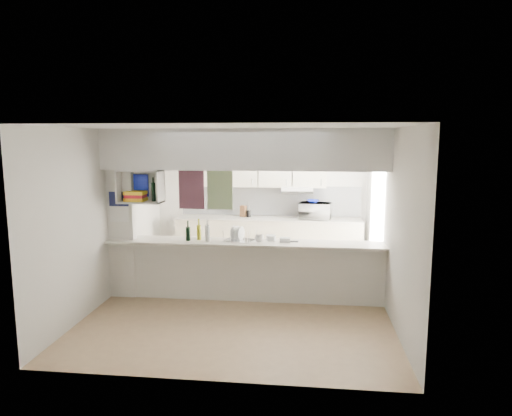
# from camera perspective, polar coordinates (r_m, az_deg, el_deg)

# --- Properties ---
(floor) EXTENTS (4.80, 4.80, 0.00)m
(floor) POSITION_cam_1_polar(r_m,az_deg,el_deg) (7.16, -1.50, -11.39)
(floor) COLOR #9D7C5B
(floor) RESTS_ON ground
(ceiling) EXTENTS (4.80, 4.80, 0.00)m
(ceiling) POSITION_cam_1_polar(r_m,az_deg,el_deg) (6.73, -1.59, 9.89)
(ceiling) COLOR white
(ceiling) RESTS_ON wall_back
(wall_back) EXTENTS (4.20, 0.00, 4.20)m
(wall_back) POSITION_cam_1_polar(r_m,az_deg,el_deg) (9.19, 0.53, 1.43)
(wall_back) COLOR silver
(wall_back) RESTS_ON floor
(wall_left) EXTENTS (0.00, 4.80, 4.80)m
(wall_left) POSITION_cam_1_polar(r_m,az_deg,el_deg) (7.41, -17.84, -0.72)
(wall_left) COLOR silver
(wall_left) RESTS_ON floor
(wall_right) EXTENTS (0.00, 4.80, 4.80)m
(wall_right) POSITION_cam_1_polar(r_m,az_deg,el_deg) (6.86, 16.10, -1.37)
(wall_right) COLOR silver
(wall_right) RESTS_ON floor
(servery_partition) EXTENTS (4.20, 0.50, 2.60)m
(servery_partition) POSITION_cam_1_polar(r_m,az_deg,el_deg) (6.80, -3.00, 1.93)
(servery_partition) COLOR silver
(servery_partition) RESTS_ON floor
(cubby_shelf) EXTENTS (0.65, 0.35, 0.50)m
(cubby_shelf) POSITION_cam_1_polar(r_m,az_deg,el_deg) (7.10, -14.27, 2.37)
(cubby_shelf) COLOR white
(cubby_shelf) RESTS_ON bulkhead
(kitchen_run) EXTENTS (3.60, 0.63, 2.24)m
(kitchen_run) POSITION_cam_1_polar(r_m,az_deg,el_deg) (8.99, 1.37, -1.80)
(kitchen_run) COLOR beige
(kitchen_run) RESTS_ON floor
(microwave) EXTENTS (0.64, 0.49, 0.32)m
(microwave) POSITION_cam_1_polar(r_m,az_deg,el_deg) (8.83, 7.42, -0.37)
(microwave) COLOR white
(microwave) RESTS_ON bench_top
(bowl) EXTENTS (0.23, 0.23, 0.06)m
(bowl) POSITION_cam_1_polar(r_m,az_deg,el_deg) (8.79, 7.15, 0.84)
(bowl) COLOR #0D1A98
(bowl) RESTS_ON microwave
(dish_rack) EXTENTS (0.51, 0.45, 0.23)m
(dish_rack) POSITION_cam_1_polar(r_m,az_deg,el_deg) (6.94, -2.06, -3.36)
(dish_rack) COLOR silver
(dish_rack) RESTS_ON breakfast_bar
(cup) EXTENTS (0.14, 0.14, 0.10)m
(cup) POSITION_cam_1_polar(r_m,az_deg,el_deg) (6.80, 0.41, -3.80)
(cup) COLOR white
(cup) RESTS_ON dish_rack
(wine_bottles) EXTENTS (0.37, 0.15, 0.34)m
(wine_bottles) POSITION_cam_1_polar(r_m,az_deg,el_deg) (6.99, -7.19, -3.06)
(wine_bottles) COLOR black
(wine_bottles) RESTS_ON breakfast_bar
(plastic_tubs) EXTENTS (0.50, 0.23, 0.08)m
(plastic_tubs) POSITION_cam_1_polar(r_m,az_deg,el_deg) (6.93, 2.61, -3.84)
(plastic_tubs) COLOR silver
(plastic_tubs) RESTS_ON breakfast_bar
(utensil_jar) EXTENTS (0.10, 0.10, 0.14)m
(utensil_jar) POSITION_cam_1_polar(r_m,az_deg,el_deg) (9.01, -0.91, -0.72)
(utensil_jar) COLOR black
(utensil_jar) RESTS_ON bench_top
(knife_block) EXTENTS (0.14, 0.13, 0.22)m
(knife_block) POSITION_cam_1_polar(r_m,az_deg,el_deg) (9.05, -1.61, -0.40)
(knife_block) COLOR #55351D
(knife_block) RESTS_ON bench_top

